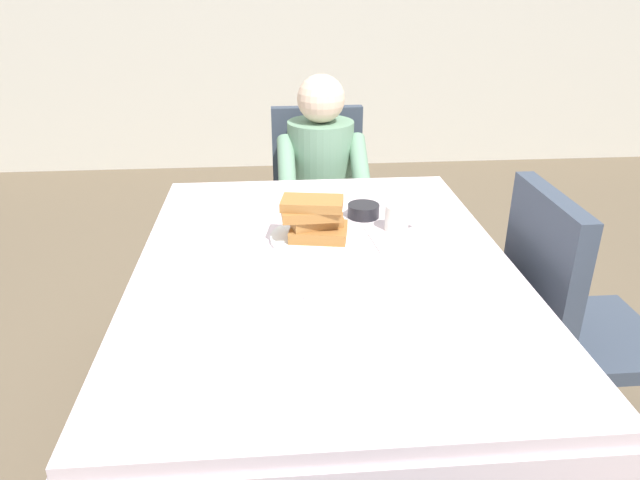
{
  "coord_description": "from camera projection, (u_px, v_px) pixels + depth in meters",
  "views": [
    {
      "loc": [
        -0.14,
        -1.54,
        1.52
      ],
      "look_at": [
        -0.01,
        0.05,
        0.79
      ],
      "focal_mm": 32.9,
      "sensor_mm": 36.0,
      "label": 1
    }
  ],
  "objects": [
    {
      "name": "ground_plane",
      "position": [
        324.0,
        452.0,
        2.04
      ],
      "size": [
        14.0,
        14.0,
        0.0
      ],
      "primitive_type": "plane",
      "color": "brown"
    },
    {
      "name": "dining_table_main",
      "position": [
        325.0,
        288.0,
        1.76
      ],
      "size": [
        1.12,
        1.52,
        0.74
      ],
      "color": "silver",
      "rests_on": "ground"
    },
    {
      "name": "chair_diner",
      "position": [
        319.0,
        193.0,
        2.88
      ],
      "size": [
        0.44,
        0.45,
        0.93
      ],
      "rotation": [
        0.0,
        0.0,
        3.14
      ],
      "color": "#384251",
      "rests_on": "ground"
    },
    {
      "name": "diner_person",
      "position": [
        321.0,
        176.0,
        2.68
      ],
      "size": [
        0.4,
        0.43,
        1.12
      ],
      "rotation": [
        0.0,
        0.0,
        3.14
      ],
      "color": "gray",
      "rests_on": "ground"
    },
    {
      "name": "chair_right_side",
      "position": [
        564.0,
        312.0,
        1.87
      ],
      "size": [
        0.45,
        0.44,
        0.93
      ],
      "rotation": [
        0.0,
        0.0,
        -1.57
      ],
      "color": "#384251",
      "rests_on": "ground"
    },
    {
      "name": "plate_breakfast",
      "position": [
        314.0,
        238.0,
        1.86
      ],
      "size": [
        0.28,
        0.28,
        0.02
      ],
      "primitive_type": "cylinder",
      "color": "white",
      "rests_on": "dining_table_main"
    },
    {
      "name": "breakfast_stack",
      "position": [
        314.0,
        218.0,
        1.83
      ],
      "size": [
        0.22,
        0.19,
        0.13
      ],
      "color": "#A36B33",
      "rests_on": "plate_breakfast"
    },
    {
      "name": "cup_coffee",
      "position": [
        397.0,
        218.0,
        1.93
      ],
      "size": [
        0.11,
        0.08,
        0.08
      ],
      "color": "white",
      "rests_on": "dining_table_main"
    },
    {
      "name": "bowl_butter",
      "position": [
        363.0,
        211.0,
        2.04
      ],
      "size": [
        0.11,
        0.11,
        0.04
      ],
      "primitive_type": "cylinder",
      "color": "black",
      "rests_on": "dining_table_main"
    },
    {
      "name": "syrup_pitcher",
      "position": [
        242.0,
        209.0,
        2.01
      ],
      "size": [
        0.08,
        0.08,
        0.07
      ],
      "color": "silver",
      "rests_on": "dining_table_main"
    },
    {
      "name": "fork_left_of_plate",
      "position": [
        254.0,
        244.0,
        1.83
      ],
      "size": [
        0.02,
        0.18,
        0.0
      ],
      "primitive_type": "cube",
      "rotation": [
        0.0,
        0.0,
        1.54
      ],
      "color": "silver",
      "rests_on": "dining_table_main"
    },
    {
      "name": "knife_right_of_plate",
      "position": [
        374.0,
        240.0,
        1.86
      ],
      "size": [
        0.04,
        0.2,
        0.0
      ],
      "primitive_type": "cube",
      "rotation": [
        0.0,
        0.0,
        1.68
      ],
      "color": "silver",
      "rests_on": "dining_table_main"
    },
    {
      "name": "spoon_near_edge",
      "position": [
        332.0,
        294.0,
        1.55
      ],
      "size": [
        0.15,
        0.05,
        0.0
      ],
      "primitive_type": "cube",
      "rotation": [
        0.0,
        0.0,
        0.22
      ],
      "color": "silver",
      "rests_on": "dining_table_main"
    },
    {
      "name": "napkin_folded",
      "position": [
        225.0,
        258.0,
        1.74
      ],
      "size": [
        0.18,
        0.13,
        0.01
      ],
      "primitive_type": "cube",
      "rotation": [
        0.0,
        0.0,
        -0.04
      ],
      "color": "white",
      "rests_on": "dining_table_main"
    }
  ]
}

